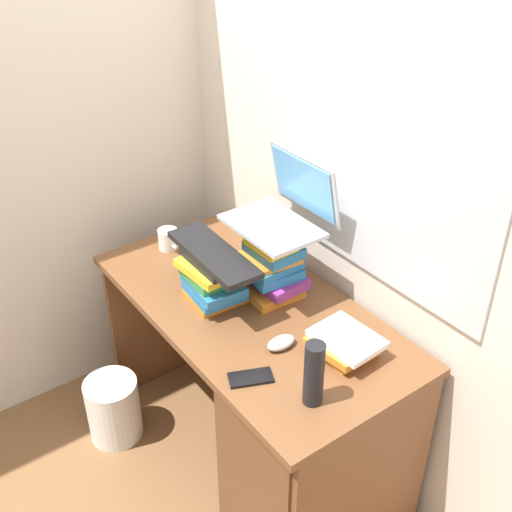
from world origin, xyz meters
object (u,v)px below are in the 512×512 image
book_stack_side (343,343)px  water_bottle (314,374)px  keyboard (214,254)px  desk (298,431)px  laptop (285,209)px  book_stack_keyboard_riser (213,278)px  wastebasket (114,409)px  computer_mouse (281,343)px  mug (168,239)px  book_stack_tall (271,263)px  cell_phone (251,378)px

book_stack_side → water_bottle: bearing=-63.8°
keyboard → water_bottle: size_ratio=1.96×
desk → laptop: 0.78m
book_stack_keyboard_riser → wastebasket: bearing=-132.9°
book_stack_side → water_bottle: (0.11, -0.22, 0.07)m
book_stack_keyboard_riser → computer_mouse: bearing=6.1°
keyboard → mug: bearing=176.3°
desk → book_stack_tall: book_stack_tall is taller
water_bottle → wastebasket: 1.19m
laptop → cell_phone: laptop is taller
desk → mug: 0.92m
desk → book_stack_keyboard_riser: 0.61m
computer_mouse → cell_phone: bearing=-69.3°
laptop → wastebasket: (-0.38, -0.59, -0.94)m
book_stack_side → book_stack_tall: bearing=177.8°
desk → keyboard: 0.69m
desk → computer_mouse: computer_mouse is taller
book_stack_tall → water_bottle: bearing=-24.5°
desk → laptop: (-0.35, 0.20, 0.67)m
book_stack_side → mug: size_ratio=1.94×
book_stack_tall → book_stack_keyboard_riser: size_ratio=1.06×
book_stack_tall → computer_mouse: 0.33m
keyboard → cell_phone: bearing=-16.4°
book_stack_keyboard_riser → keyboard: 0.10m
desk → computer_mouse: bearing=-162.8°
desk → cell_phone: (-0.01, -0.19, 0.35)m
laptop → wastebasket: laptop is taller
book_stack_tall → computer_mouse: (0.27, -0.16, -0.11)m
book_stack_keyboard_riser → cell_phone: (0.41, -0.13, -0.09)m
desk → book_stack_keyboard_riser: size_ratio=5.05×
mug → cell_phone: bearing=-12.0°
laptop → keyboard: laptop is taller
book_stack_keyboard_riser → cell_phone: bearing=-17.6°
book_stack_side → computer_mouse: 0.20m
book_stack_tall → mug: 0.51m
desk → cell_phone: bearing=-94.0°
desk → keyboard: size_ratio=3.04×
book_stack_tall → computer_mouse: bearing=-30.8°
book_stack_keyboard_riser → keyboard: bearing=31.1°
book_stack_side → water_bottle: size_ratio=1.05×
computer_mouse → wastebasket: size_ratio=0.36×
water_bottle → book_stack_keyboard_riser: bearing=176.4°
mug → cell_phone: mug is taller
book_stack_side → computer_mouse: book_stack_side is taller
laptop → keyboard: bearing=-105.2°
book_stack_tall → book_stack_side: book_stack_tall is taller
book_stack_tall → keyboard: (-0.07, -0.20, 0.07)m
wastebasket → water_bottle: bearing=18.0°
keyboard → computer_mouse: bearing=7.4°
book_stack_tall → book_stack_side: (0.41, -0.02, -0.09)m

